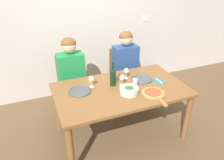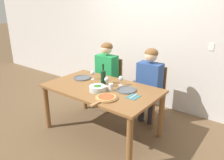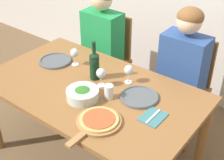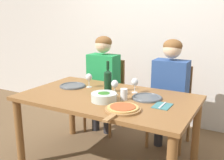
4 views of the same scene
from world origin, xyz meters
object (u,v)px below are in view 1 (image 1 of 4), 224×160
(person_woman, at_px, (72,71))
(person_man, at_px, (126,62))
(dinner_plate_right, at_px, (142,79))
(pizza_on_board, at_px, (153,94))
(fork_on_napkin, at_px, (159,81))
(broccoli_bowl, at_px, (129,90))
(wine_bottle, at_px, (113,77))
(chair_right, at_px, (123,73))
(wine_glass_centre, at_px, (122,78))
(wine_glass_left, at_px, (91,80))
(wine_glass_right, at_px, (126,71))
(dinner_plate_left, at_px, (80,91))
(water_tumbler, at_px, (135,83))
(chair_left, at_px, (71,82))

(person_woman, xyz_separation_m, person_man, (0.87, 0.00, 0.00))
(dinner_plate_right, relative_size, pizza_on_board, 0.65)
(person_man, bearing_deg, fork_on_napkin, -77.87)
(broccoli_bowl, bearing_deg, wine_bottle, 112.66)
(pizza_on_board, bearing_deg, broccoli_bowl, 151.62)
(chair_right, bearing_deg, broccoli_bowl, -110.13)
(dinner_plate_right, bearing_deg, wine_glass_centre, -171.59)
(chair_right, xyz_separation_m, broccoli_bowl, (-0.35, -0.96, 0.27))
(dinner_plate_right, relative_size, wine_glass_centre, 1.86)
(chair_right, bearing_deg, wine_glass_centre, -115.24)
(wine_glass_left, distance_m, fork_on_napkin, 0.91)
(chair_right, height_order, person_man, person_man)
(pizza_on_board, relative_size, wine_glass_right, 2.88)
(person_woman, relative_size, dinner_plate_left, 4.44)
(dinner_plate_right, bearing_deg, fork_on_napkin, -33.89)
(water_tumbler, bearing_deg, wine_bottle, 150.76)
(person_woman, xyz_separation_m, pizza_on_board, (0.78, -0.99, 0.00))
(water_tumbler, bearing_deg, broccoli_bowl, -139.34)
(person_man, height_order, broccoli_bowl, person_man)
(pizza_on_board, bearing_deg, wine_glass_left, 144.03)
(person_man, relative_size, dinner_plate_right, 4.44)
(wine_glass_right, bearing_deg, dinner_plate_right, -33.28)
(wine_bottle, height_order, dinner_plate_right, wine_bottle)
(broccoli_bowl, bearing_deg, chair_right, 69.87)
(wine_glass_left, bearing_deg, dinner_plate_left, -159.83)
(wine_glass_left, bearing_deg, chair_left, 102.88)
(person_man, bearing_deg, wine_glass_left, -144.21)
(fork_on_napkin, bearing_deg, chair_left, 141.08)
(chair_left, xyz_separation_m, dinner_plate_right, (0.84, -0.70, 0.24))
(chair_left, bearing_deg, person_woman, -90.00)
(fork_on_napkin, bearing_deg, pizza_on_board, -133.34)
(dinner_plate_right, xyz_separation_m, fork_on_napkin, (0.19, -0.13, -0.01))
(wine_bottle, xyz_separation_m, pizza_on_board, (0.37, -0.40, -0.11))
(person_man, bearing_deg, broccoli_bowl, -112.48)
(fork_on_napkin, bearing_deg, person_man, 102.13)
(chair_right, bearing_deg, dinner_plate_right, -93.02)
(chair_left, bearing_deg, dinner_plate_left, -92.25)
(broccoli_bowl, xyz_separation_m, pizza_on_board, (0.26, -0.14, -0.02))
(dinner_plate_right, relative_size, wine_glass_right, 1.86)
(dinner_plate_left, bearing_deg, person_woman, 87.34)
(chair_right, height_order, dinner_plate_left, chair_right)
(broccoli_bowl, relative_size, pizza_on_board, 0.54)
(dinner_plate_right, height_order, wine_glass_centre, wine_glass_centre)
(broccoli_bowl, height_order, dinner_plate_right, broccoli_bowl)
(person_woman, xyz_separation_m, dinner_plate_left, (-0.03, -0.59, -0.00))
(dinner_plate_left, distance_m, wine_glass_right, 0.70)
(chair_left, xyz_separation_m, wine_glass_left, (0.15, -0.64, 0.34))
(dinner_plate_right, relative_size, water_tumbler, 2.68)
(broccoli_bowl, bearing_deg, water_tumbler, 40.66)
(chair_right, bearing_deg, wine_bottle, -123.40)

